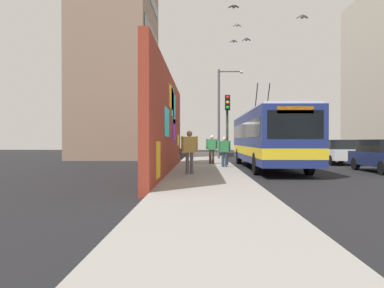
{
  "coord_description": "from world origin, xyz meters",
  "views": [
    {
      "loc": [
        -20.69,
        1.84,
        1.53
      ],
      "look_at": [
        -0.84,
        2.31,
        1.34
      ],
      "focal_mm": 34.51,
      "sensor_mm": 36.0,
      "label": 1
    }
  ],
  "objects_px": {
    "parked_car_navy": "(384,155)",
    "pedestrian_at_curb": "(224,150)",
    "city_bus": "(267,137)",
    "pedestrian_near_wall": "(189,148)",
    "pedestrian_midblock": "(212,147)",
    "parked_car_white": "(337,151)",
    "traffic_light": "(227,118)",
    "street_lamp": "(222,107)",
    "parked_car_red": "(310,149)"
  },
  "relations": [
    {
      "from": "city_bus",
      "to": "pedestrian_near_wall",
      "type": "height_order",
      "value": "city_bus"
    },
    {
      "from": "pedestrian_at_curb",
      "to": "pedestrian_midblock",
      "type": "distance_m",
      "value": 2.51
    },
    {
      "from": "parked_car_red",
      "to": "parked_car_navy",
      "type": "bearing_deg",
      "value": 180.0
    },
    {
      "from": "pedestrian_near_wall",
      "to": "parked_car_navy",
      "type": "bearing_deg",
      "value": -73.86
    },
    {
      "from": "pedestrian_at_curb",
      "to": "parked_car_navy",
      "type": "bearing_deg",
      "value": -100.27
    },
    {
      "from": "parked_car_red",
      "to": "pedestrian_near_wall",
      "type": "height_order",
      "value": "pedestrian_near_wall"
    },
    {
      "from": "parked_car_red",
      "to": "pedestrian_near_wall",
      "type": "relative_size",
      "value": 2.49
    },
    {
      "from": "pedestrian_near_wall",
      "to": "street_lamp",
      "type": "distance_m",
      "value": 13.65
    },
    {
      "from": "pedestrian_at_curb",
      "to": "traffic_light",
      "type": "height_order",
      "value": "traffic_light"
    },
    {
      "from": "parked_car_white",
      "to": "traffic_light",
      "type": "relative_size",
      "value": 1.09
    },
    {
      "from": "parked_car_red",
      "to": "street_lamp",
      "type": "relative_size",
      "value": 0.65
    },
    {
      "from": "pedestrian_at_curb",
      "to": "traffic_light",
      "type": "xyz_separation_m",
      "value": [
        1.34,
        -0.25,
        1.76
      ]
    },
    {
      "from": "parked_car_white",
      "to": "traffic_light",
      "type": "height_order",
      "value": "traffic_light"
    },
    {
      "from": "pedestrian_midblock",
      "to": "pedestrian_near_wall",
      "type": "bearing_deg",
      "value": 170.23
    },
    {
      "from": "parked_car_navy",
      "to": "pedestrian_near_wall",
      "type": "height_order",
      "value": "pedestrian_near_wall"
    },
    {
      "from": "city_bus",
      "to": "parked_car_navy",
      "type": "bearing_deg",
      "value": -114.06
    },
    {
      "from": "parked_car_white",
      "to": "street_lamp",
      "type": "distance_m",
      "value": 9.0
    },
    {
      "from": "traffic_light",
      "to": "street_lamp",
      "type": "xyz_separation_m",
      "value": [
        7.77,
        -0.12,
        1.28
      ]
    },
    {
      "from": "street_lamp",
      "to": "parked_car_red",
      "type": "bearing_deg",
      "value": -78.51
    },
    {
      "from": "parked_car_navy",
      "to": "parked_car_white",
      "type": "distance_m",
      "value": 6.23
    },
    {
      "from": "traffic_light",
      "to": "parked_car_red",
      "type": "bearing_deg",
      "value": -38.51
    },
    {
      "from": "parked_car_navy",
      "to": "street_lamp",
      "type": "height_order",
      "value": "street_lamp"
    },
    {
      "from": "pedestrian_near_wall",
      "to": "city_bus",
      "type": "bearing_deg",
      "value": -39.34
    },
    {
      "from": "pedestrian_midblock",
      "to": "traffic_light",
      "type": "relative_size",
      "value": 0.43
    },
    {
      "from": "parked_car_navy",
      "to": "street_lamp",
      "type": "distance_m",
      "value": 13.14
    },
    {
      "from": "pedestrian_near_wall",
      "to": "street_lamp",
      "type": "xyz_separation_m",
      "value": [
        13.18,
        -2.08,
        2.88
      ]
    },
    {
      "from": "pedestrian_at_curb",
      "to": "pedestrian_midblock",
      "type": "height_order",
      "value": "pedestrian_midblock"
    },
    {
      "from": "parked_car_red",
      "to": "pedestrian_midblock",
      "type": "height_order",
      "value": "pedestrian_midblock"
    },
    {
      "from": "city_bus",
      "to": "pedestrian_at_curb",
      "type": "relative_size",
      "value": 7.71
    },
    {
      "from": "parked_car_white",
      "to": "pedestrian_at_curb",
      "type": "xyz_separation_m",
      "value": [
        -4.85,
        7.6,
        0.22
      ]
    },
    {
      "from": "parked_car_red",
      "to": "traffic_light",
      "type": "bearing_deg",
      "value": 141.49
    },
    {
      "from": "parked_car_white",
      "to": "parked_car_red",
      "type": "bearing_deg",
      "value": -0.0
    },
    {
      "from": "pedestrian_at_curb",
      "to": "street_lamp",
      "type": "xyz_separation_m",
      "value": [
        9.11,
        -0.37,
        3.03
      ]
    },
    {
      "from": "city_bus",
      "to": "pedestrian_near_wall",
      "type": "distance_m",
      "value": 6.51
    },
    {
      "from": "parked_car_red",
      "to": "parked_car_white",
      "type": "bearing_deg",
      "value": 180.0
    },
    {
      "from": "city_bus",
      "to": "pedestrian_at_curb",
      "type": "distance_m",
      "value": 2.67
    },
    {
      "from": "parked_car_white",
      "to": "pedestrian_near_wall",
      "type": "bearing_deg",
      "value": 133.79
    },
    {
      "from": "pedestrian_at_curb",
      "to": "street_lamp",
      "type": "bearing_deg",
      "value": -2.35
    },
    {
      "from": "pedestrian_midblock",
      "to": "city_bus",
      "type": "bearing_deg",
      "value": -116.53
    },
    {
      "from": "city_bus",
      "to": "parked_car_white",
      "type": "xyz_separation_m",
      "value": [
        3.91,
        -5.2,
        -0.89
      ]
    },
    {
      "from": "parked_car_white",
      "to": "parked_car_red",
      "type": "relative_size",
      "value": 0.97
    },
    {
      "from": "parked_car_navy",
      "to": "pedestrian_at_curb",
      "type": "distance_m",
      "value": 7.73
    },
    {
      "from": "parked_car_white",
      "to": "pedestrian_near_wall",
      "type": "relative_size",
      "value": 2.4
    },
    {
      "from": "parked_car_navy",
      "to": "street_lamp",
      "type": "bearing_deg",
      "value": 34.59
    },
    {
      "from": "parked_car_red",
      "to": "pedestrian_midblock",
      "type": "distance_m",
      "value": 11.55
    },
    {
      "from": "traffic_light",
      "to": "pedestrian_midblock",
      "type": "bearing_deg",
      "value": 37.46
    },
    {
      "from": "parked_car_navy",
      "to": "pedestrian_midblock",
      "type": "height_order",
      "value": "pedestrian_midblock"
    },
    {
      "from": "pedestrian_near_wall",
      "to": "pedestrian_midblock",
      "type": "height_order",
      "value": "pedestrian_near_wall"
    },
    {
      "from": "city_bus",
      "to": "parked_car_white",
      "type": "height_order",
      "value": "city_bus"
    },
    {
      "from": "parked_car_navy",
      "to": "traffic_light",
      "type": "height_order",
      "value": "traffic_light"
    }
  ]
}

